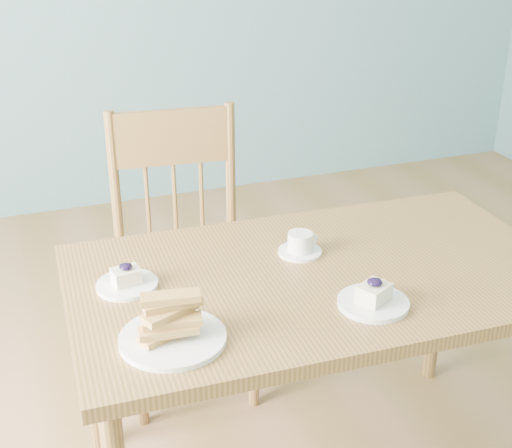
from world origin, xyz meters
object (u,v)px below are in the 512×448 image
(cheesecake_plate_far, at_px, (127,281))
(coffee_cup, at_px, (300,245))
(dining_table, at_px, (318,294))
(biscotti_plate, at_px, (172,327))
(cheesecake_plate_near, at_px, (373,299))
(dining_chair, at_px, (183,254))

(cheesecake_plate_far, relative_size, coffee_cup, 1.28)
(dining_table, bearing_deg, cheesecake_plate_far, 171.13)
(biscotti_plate, bearing_deg, coffee_cup, 34.10)
(coffee_cup, height_order, biscotti_plate, biscotti_plate)
(cheesecake_plate_near, distance_m, coffee_cup, 0.33)
(cheesecake_plate_far, relative_size, biscotti_plate, 0.65)
(coffee_cup, bearing_deg, cheesecake_plate_near, -85.44)
(dining_chair, bearing_deg, dining_table, -64.59)
(cheesecake_plate_far, height_order, coffee_cup, cheesecake_plate_far)
(coffee_cup, xyz_separation_m, biscotti_plate, (-0.44, -0.30, 0.01))
(cheesecake_plate_near, distance_m, cheesecake_plate_far, 0.63)
(coffee_cup, bearing_deg, biscotti_plate, -151.45)
(coffee_cup, bearing_deg, dining_chair, 107.96)
(cheesecake_plate_near, xyz_separation_m, cheesecake_plate_far, (-0.55, 0.30, -0.00))
(dining_chair, xyz_separation_m, coffee_cup, (0.22, -0.50, 0.23))
(dining_table, height_order, dining_chair, dining_chair)
(dining_table, bearing_deg, dining_chair, 111.67)
(dining_chair, height_order, cheesecake_plate_near, dining_chair)
(coffee_cup, relative_size, biscotti_plate, 0.50)
(dining_chair, relative_size, cheesecake_plate_near, 5.59)
(dining_table, xyz_separation_m, cheesecake_plate_near, (0.05, -0.20, 0.09))
(cheesecake_plate_far, bearing_deg, biscotti_plate, -79.73)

